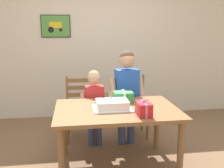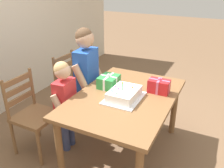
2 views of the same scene
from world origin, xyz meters
The scene contains 10 objects.
ground_plane centered at (0.00, 0.00, 0.00)m, with size 20.00×20.00×0.00m, color brown.
back_wall centered at (0.00, 2.00, 1.30)m, with size 6.40×0.11×2.60m.
dining_table centered at (0.00, 0.00, 0.63)m, with size 1.41×0.98×0.73m.
birthday_cake centered at (-0.05, -0.02, 0.77)m, with size 0.44×0.34×0.19m.
gift_box_red_large centered at (0.24, -0.29, 0.80)m, with size 0.15×0.22×0.18m.
gift_box_beside_cake centered at (0.12, 0.25, 0.79)m, with size 0.24×0.20×0.17m.
chair_left centered at (-0.40, 0.94, 0.47)m, with size 0.43×0.43×0.92m.
chair_right centered at (0.40, 0.94, 0.47)m, with size 0.44×0.44×0.92m.
child_older centered at (0.24, 0.62, 0.81)m, with size 0.50×0.29×1.34m.
child_younger centered at (-0.21, 0.62, 0.65)m, with size 0.40×0.23×1.07m.
Camera 1 is at (-0.47, -2.87, 1.63)m, focal length 42.28 mm.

